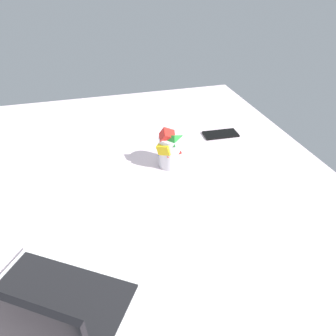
% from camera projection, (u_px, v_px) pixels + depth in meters
% --- Properties ---
extents(bed_mattress, '(1.80, 1.40, 0.18)m').
position_uv_depth(bed_mattress, '(66.00, 198.00, 1.09)').
color(bed_mattress, silver).
rests_on(bed_mattress, ground).
extents(laptop, '(0.40, 0.37, 0.23)m').
position_uv_depth(laptop, '(43.00, 313.00, 0.60)').
color(laptop, silver).
rests_on(laptop, bed_mattress).
extents(snack_cup, '(0.11, 0.09, 0.15)m').
position_uv_depth(snack_cup, '(171.00, 150.00, 1.07)').
color(snack_cup, silver).
rests_on(snack_cup, bed_mattress).
extents(cell_phone, '(0.14, 0.07, 0.01)m').
position_uv_depth(cell_phone, '(221.00, 134.00, 1.29)').
color(cell_phone, black).
rests_on(cell_phone, bed_mattress).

